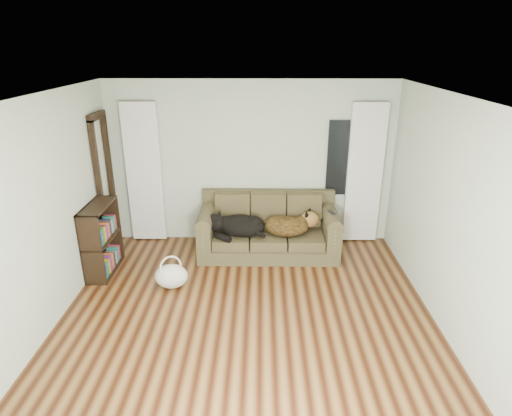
{
  "coord_description": "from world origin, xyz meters",
  "views": [
    {
      "loc": [
        0.17,
        -4.09,
        3.11
      ],
      "look_at": [
        0.09,
        1.6,
        0.89
      ],
      "focal_mm": 30.0,
      "sensor_mm": 36.0,
      "label": 1
    }
  ],
  "objects_px": {
    "sofa": "(268,226)",
    "bookshelf": "(102,239)",
    "dog_shepherd": "(289,226)",
    "tote_bag": "(171,276)",
    "dog_black_lab": "(238,227)"
  },
  "relations": [
    {
      "from": "dog_shepherd",
      "to": "tote_bag",
      "type": "xyz_separation_m",
      "value": [
        -1.63,
        -0.97,
        -0.33
      ]
    },
    {
      "from": "dog_black_lab",
      "to": "sofa",
      "type": "bearing_deg",
      "value": 27.05
    },
    {
      "from": "dog_black_lab",
      "to": "bookshelf",
      "type": "xyz_separation_m",
      "value": [
        -1.91,
        -0.51,
        0.02
      ]
    },
    {
      "from": "sofa",
      "to": "bookshelf",
      "type": "height_order",
      "value": "bookshelf"
    },
    {
      "from": "sofa",
      "to": "bookshelf",
      "type": "bearing_deg",
      "value": -165.25
    },
    {
      "from": "dog_black_lab",
      "to": "dog_shepherd",
      "type": "bearing_deg",
      "value": 15.51
    },
    {
      "from": "sofa",
      "to": "bookshelf",
      "type": "distance_m",
      "value": 2.45
    },
    {
      "from": "dog_shepherd",
      "to": "tote_bag",
      "type": "relative_size",
      "value": 1.58
    },
    {
      "from": "dog_shepherd",
      "to": "bookshelf",
      "type": "relative_size",
      "value": 0.69
    },
    {
      "from": "dog_black_lab",
      "to": "dog_shepherd",
      "type": "distance_m",
      "value": 0.77
    },
    {
      "from": "dog_black_lab",
      "to": "tote_bag",
      "type": "height_order",
      "value": "dog_black_lab"
    },
    {
      "from": "sofa",
      "to": "dog_shepherd",
      "type": "xyz_separation_m",
      "value": [
        0.31,
        -0.08,
        0.04
      ]
    },
    {
      "from": "bookshelf",
      "to": "dog_shepherd",
      "type": "bearing_deg",
      "value": 3.97
    },
    {
      "from": "dog_shepherd",
      "to": "sofa",
      "type": "bearing_deg",
      "value": -9.79
    },
    {
      "from": "tote_bag",
      "to": "bookshelf",
      "type": "relative_size",
      "value": 0.44
    }
  ]
}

